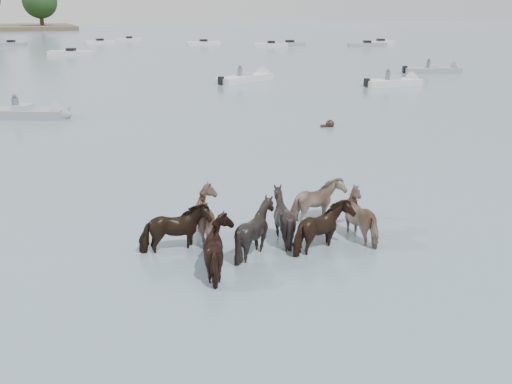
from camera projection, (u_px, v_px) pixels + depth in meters
name	position (u px, v px, depth m)	size (l,w,h in m)	color
ground	(269.00, 265.00, 13.63)	(400.00, 400.00, 0.00)	slate
pony_herd	(269.00, 226.00, 14.63)	(6.65, 3.82, 1.56)	black
swimming_pony	(329.00, 125.00, 29.05)	(0.72, 0.44, 0.44)	black
motorboat_b	(38.00, 114.00, 31.27)	(5.13, 3.64, 1.92)	gray
motorboat_c	(251.00, 78.00, 46.61)	(6.08, 4.28, 1.92)	silver
motorboat_d	(400.00, 82.00, 43.86)	(5.03, 1.79, 1.92)	silver
motorboat_e	(440.00, 70.00, 51.97)	(5.70, 3.05, 1.92)	gray
distant_flotilla	(50.00, 47.00, 79.84)	(100.36, 27.89, 0.93)	gray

